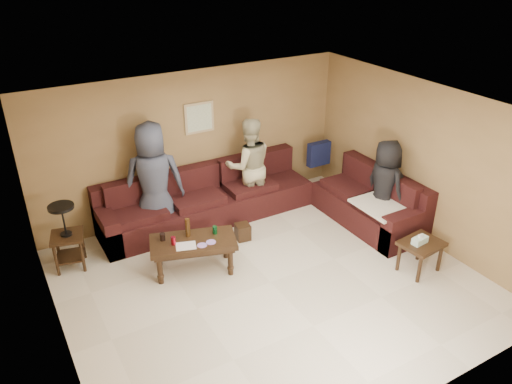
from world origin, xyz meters
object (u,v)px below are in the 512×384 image
Objects in this scene: sectional_sofa at (265,204)px; side_table_right at (421,246)px; person_middle at (249,166)px; coffee_table at (193,245)px; person_left at (154,181)px; end_table_left at (67,235)px; waste_bin at (243,232)px; person_right at (385,186)px.

side_table_right is at bearing -62.86° from sectional_sofa.
coffee_table is at bearing 51.17° from person_middle.
coffee_table is at bearing -156.90° from sectional_sofa.
sectional_sofa is at bearing -178.74° from person_left.
person_middle reaches higher than end_table_left.
waste_bin is 1.22m from person_middle.
side_table_right is 2.73m from waste_bin.
sectional_sofa reaches higher than side_table_right.
waste_bin is at bearing -152.76° from sectional_sofa.
person_left is (-1.72, 0.53, 0.63)m from sectional_sofa.
sectional_sofa is 1.99m from person_right.
person_left is (-1.12, 0.84, 0.83)m from waste_bin.
coffee_table is at bearing 112.95° from person_left.
person_left is at bearing 94.71° from coffee_table.
person_middle is at bearing 94.03° from sectional_sofa.
end_table_left reaches higher than waste_bin.
person_right reaches higher than side_table_right.
person_left reaches higher than person_middle.
coffee_table is 2.03m from person_middle.
coffee_table is 2.13× the size of side_table_right.
side_table_right is 2.39× the size of waste_bin.
person_middle reaches higher than sectional_sofa.
person_right is (3.28, -1.68, -0.18)m from person_left.
person_left is 3.69m from person_right.
person_middle is at bearing 43.42° from person_right.
sectional_sofa is 4.53× the size of end_table_left.
person_left reaches higher than person_right.
person_left is 1.23× the size of person_right.
side_table_right is 0.41× the size of person_right.
sectional_sofa is 3.45× the size of coffee_table.
end_table_left is 3.15m from person_middle.
person_middle is (-0.03, 0.49, 0.53)m from sectional_sofa.
person_left is at bearing 13.30° from person_middle.
person_right reaches higher than sectional_sofa.
person_right is at bearing -36.41° from sectional_sofa.
side_table_right is at bearing -30.32° from coffee_table.
person_middle is (1.69, -0.03, -0.10)m from person_left.
sectional_sofa is at bearing 27.24° from waste_bin.
person_middle reaches higher than side_table_right.
side_table_right is 0.37× the size of person_middle.
sectional_sofa is 2.72× the size of person_middle.
coffee_table is at bearing -32.57° from end_table_left.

